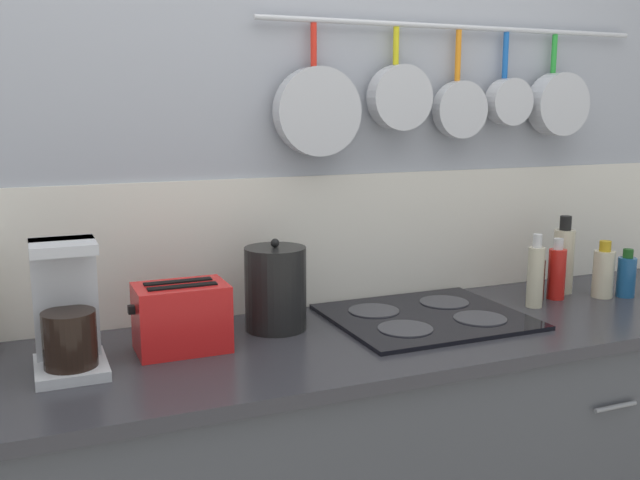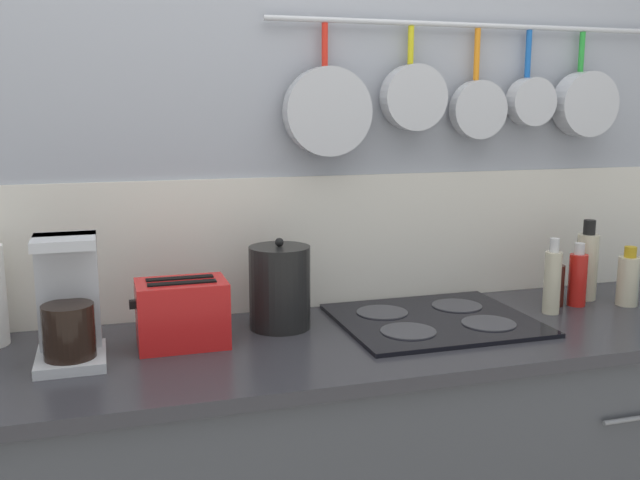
# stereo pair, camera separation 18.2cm
# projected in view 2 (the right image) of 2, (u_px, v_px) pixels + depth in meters

# --- Properties ---
(wall_back) EXTENTS (7.20, 0.16, 2.60)m
(wall_back) POSITION_uv_depth(u_px,v_px,m) (277.00, 181.00, 2.12)
(wall_back) COLOR #999EA8
(wall_back) RESTS_ON ground_plane
(countertop) EXTENTS (3.10, 0.62, 0.03)m
(countertop) POSITION_uv_depth(u_px,v_px,m) (308.00, 348.00, 1.86)
(countertop) COLOR #2D2D33
(countertop) RESTS_ON cabinet_base
(coffee_maker) EXTENTS (0.16, 0.19, 0.30)m
(coffee_maker) POSITION_uv_depth(u_px,v_px,m) (69.00, 309.00, 1.70)
(coffee_maker) COLOR #B7BABF
(coffee_maker) RESTS_ON countertop
(toaster) EXTENTS (0.24, 0.15, 0.17)m
(toaster) POSITION_uv_depth(u_px,v_px,m) (182.00, 313.00, 1.82)
(toaster) COLOR red
(toaster) RESTS_ON countertop
(kettle) EXTENTS (0.17, 0.17, 0.25)m
(kettle) POSITION_uv_depth(u_px,v_px,m) (280.00, 287.00, 1.96)
(kettle) COLOR black
(kettle) RESTS_ON countertop
(cooktop) EXTENTS (0.54, 0.47, 0.01)m
(cooktop) POSITION_uv_depth(u_px,v_px,m) (434.00, 320.00, 2.03)
(cooktop) COLOR black
(cooktop) RESTS_ON countertop
(bottle_hot_sauce) EXTENTS (0.05, 0.05, 0.23)m
(bottle_hot_sauce) POSITION_uv_depth(u_px,v_px,m) (552.00, 280.00, 2.10)
(bottle_hot_sauce) COLOR #BFB799
(bottle_hot_sauce) RESTS_ON countertop
(bottle_sesame_oil) EXTENTS (0.05, 0.05, 0.16)m
(bottle_sesame_oil) POSITION_uv_depth(u_px,v_px,m) (556.00, 284.00, 2.18)
(bottle_sesame_oil) COLOR #33140F
(bottle_sesame_oil) RESTS_ON countertop
(bottle_cooking_wine) EXTENTS (0.06, 0.06, 0.20)m
(bottle_cooking_wine) POSITION_uv_depth(u_px,v_px,m) (578.00, 278.00, 2.18)
(bottle_cooking_wine) COLOR red
(bottle_cooking_wine) RESTS_ON countertop
(bottle_vinegar) EXTENTS (0.07, 0.07, 0.25)m
(bottle_vinegar) POSITION_uv_depth(u_px,v_px,m) (587.00, 265.00, 2.25)
(bottle_vinegar) COLOR #BFB799
(bottle_vinegar) RESTS_ON countertop
(bottle_olive_oil) EXTENTS (0.07, 0.07, 0.18)m
(bottle_olive_oil) POSITION_uv_depth(u_px,v_px,m) (628.00, 279.00, 2.19)
(bottle_olive_oil) COLOR #BFB799
(bottle_olive_oil) RESTS_ON countertop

